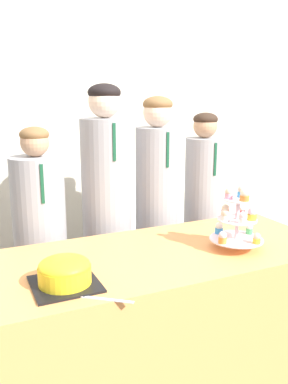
% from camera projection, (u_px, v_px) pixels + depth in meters
% --- Properties ---
extents(wall_back, '(9.00, 0.06, 2.70)m').
position_uv_depth(wall_back, '(83.00, 122.00, 3.16)').
color(wall_back, beige).
rests_on(wall_back, ground_plane).
extents(table, '(1.75, 0.76, 0.78)m').
position_uv_depth(table, '(164.00, 320.00, 2.15)').
color(table, '#EF9951').
rests_on(table, ground_plane).
extents(round_cake, '(0.27, 0.27, 0.13)m').
position_uv_depth(round_cake, '(65.00, 272.00, 1.67)').
color(round_cake, black).
rests_on(round_cake, table).
extents(cake_knife, '(0.24, 0.19, 0.01)m').
position_uv_depth(cake_knife, '(85.00, 297.00, 1.58)').
color(cake_knife, silver).
rests_on(cake_knife, table).
extents(cupcake_stand, '(0.27, 0.27, 0.33)m').
position_uv_depth(cupcake_stand, '(237.00, 219.00, 2.07)').
color(cupcake_stand, silver).
rests_on(cupcake_stand, table).
extents(student_0, '(0.31, 0.32, 1.38)m').
position_uv_depth(student_0, '(41.00, 249.00, 2.46)').
color(student_0, '#939399').
rests_on(student_0, ground_plane).
extents(student_1, '(0.31, 0.32, 1.62)m').
position_uv_depth(student_1, '(107.00, 220.00, 2.60)').
color(student_1, '#939399').
rests_on(student_1, ground_plane).
extents(student_2, '(0.29, 0.29, 1.55)m').
position_uv_depth(student_2, '(157.00, 217.00, 2.75)').
color(student_2, '#939399').
rests_on(student_2, ground_plane).
extents(student_3, '(0.26, 0.27, 1.44)m').
position_uv_depth(student_3, '(202.00, 219.00, 2.91)').
color(student_3, '#939399').
rests_on(student_3, ground_plane).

